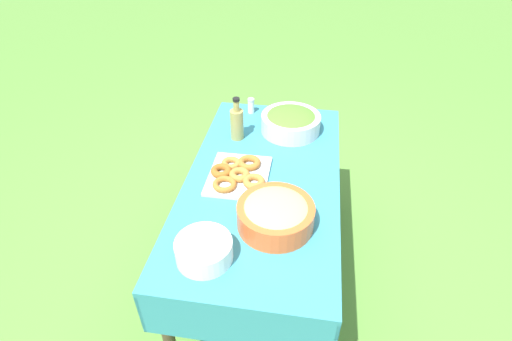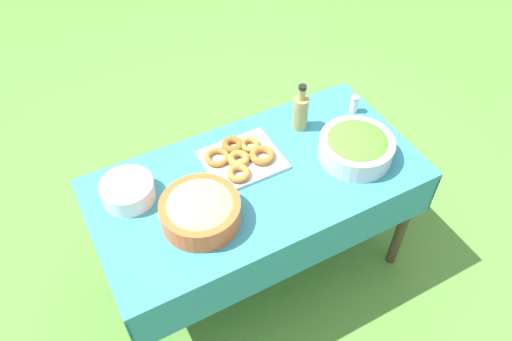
% 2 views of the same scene
% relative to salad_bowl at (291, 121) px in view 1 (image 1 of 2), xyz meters
% --- Properties ---
extents(ground_plane, '(14.00, 14.00, 0.00)m').
position_rel_salad_bowl_xyz_m(ground_plane, '(-0.43, 0.09, -0.76)').
color(ground_plane, '#568C38').
extents(picnic_table, '(1.41, 0.72, 0.70)m').
position_rel_salad_bowl_xyz_m(picnic_table, '(-0.43, 0.09, -0.16)').
color(picnic_table, teal).
rests_on(picnic_table, ground_plane).
extents(salad_bowl, '(0.32, 0.32, 0.12)m').
position_rel_salad_bowl_xyz_m(salad_bowl, '(0.00, 0.00, 0.00)').
color(salad_bowl, silver).
rests_on(salad_bowl, picnic_table).
extents(pasta_bowl, '(0.31, 0.31, 0.12)m').
position_rel_salad_bowl_xyz_m(pasta_bowl, '(-0.73, -0.00, 0.00)').
color(pasta_bowl, '#E05B28').
rests_on(pasta_bowl, picnic_table).
extents(donut_platter, '(0.33, 0.30, 0.05)m').
position_rel_salad_bowl_xyz_m(donut_platter, '(-0.45, 0.21, -0.04)').
color(donut_platter, silver).
rests_on(donut_platter, picnic_table).
extents(plate_stack, '(0.21, 0.21, 0.08)m').
position_rel_salad_bowl_xyz_m(plate_stack, '(-0.94, 0.24, -0.02)').
color(plate_stack, white).
rests_on(plate_stack, picnic_table).
extents(olive_oil_bottle, '(0.07, 0.07, 0.24)m').
position_rel_salad_bowl_xyz_m(olive_oil_bottle, '(-0.11, 0.28, 0.03)').
color(olive_oil_bottle, '#998E4C').
rests_on(olive_oil_bottle, picnic_table).
extents(salt_shaker, '(0.04, 0.04, 0.09)m').
position_rel_salad_bowl_xyz_m(salt_shaker, '(0.17, 0.25, -0.02)').
color(salt_shaker, white).
rests_on(salt_shaker, picnic_table).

